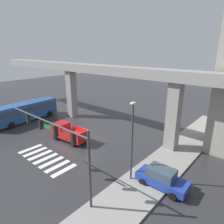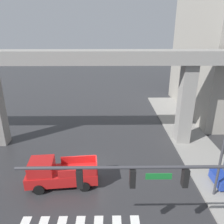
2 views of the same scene
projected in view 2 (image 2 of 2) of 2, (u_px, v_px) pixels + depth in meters
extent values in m
plane|color=#2D2D30|center=(88.00, 173.00, 17.70)|extent=(120.00, 120.00, 0.00)
cube|color=gray|center=(89.00, 57.00, 19.43)|extent=(58.73, 2.17, 1.20)
cube|color=gray|center=(185.00, 105.00, 21.16)|extent=(1.30, 1.30, 7.92)
cube|color=gray|center=(203.00, 158.00, 19.67)|extent=(4.00, 36.00, 0.15)
cube|color=red|center=(63.00, 175.00, 16.19)|extent=(5.25, 2.36, 0.80)
cube|color=red|center=(41.00, 167.00, 15.75)|extent=(1.85, 1.90, 0.90)
cube|color=#3F5160|center=(35.00, 167.00, 15.70)|extent=(0.25, 1.67, 0.77)
cube|color=red|center=(78.00, 173.00, 15.24)|extent=(2.65, 0.34, 0.60)
cube|color=red|center=(78.00, 159.00, 16.87)|extent=(2.65, 0.34, 0.60)
cube|color=red|center=(97.00, 165.00, 16.19)|extent=(0.26, 1.75, 0.60)
cylinder|color=black|center=(39.00, 189.00, 15.34)|extent=(0.78, 0.35, 0.76)
cylinder|color=black|center=(44.00, 173.00, 17.02)|extent=(0.78, 0.35, 0.76)
cylinder|color=black|center=(85.00, 186.00, 15.65)|extent=(0.78, 0.35, 0.76)
cylinder|color=black|center=(85.00, 171.00, 17.33)|extent=(0.78, 0.35, 0.76)
cylinder|color=black|center=(219.00, 175.00, 16.89)|extent=(0.65, 0.26, 0.64)
cylinder|color=#38383D|center=(148.00, 167.00, 8.96)|extent=(10.80, 0.14, 0.14)
cube|color=black|center=(185.00, 178.00, 9.16)|extent=(0.24, 0.32, 0.84)
sphere|color=orange|center=(185.00, 178.00, 9.16)|extent=(0.17, 0.17, 0.17)
cube|color=black|center=(133.00, 178.00, 9.14)|extent=(0.24, 0.32, 0.84)
sphere|color=orange|center=(133.00, 178.00, 9.14)|extent=(0.17, 0.17, 0.17)
cube|color=black|center=(80.00, 178.00, 9.11)|extent=(0.24, 0.32, 0.84)
sphere|color=orange|center=(80.00, 178.00, 9.11)|extent=(0.17, 0.17, 0.17)
cube|color=#19722D|center=(159.00, 176.00, 9.12)|extent=(1.10, 0.04, 0.28)
cylinder|color=#38383D|center=(222.00, 152.00, 14.05)|extent=(0.16, 0.16, 7.00)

